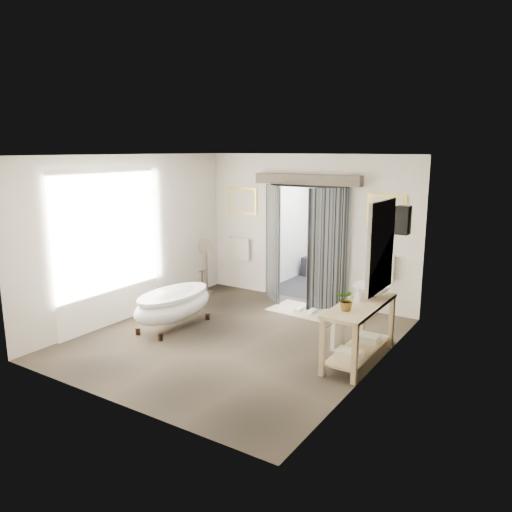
% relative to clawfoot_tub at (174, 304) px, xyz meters
% --- Properties ---
extents(ground_plane, '(5.00, 5.00, 0.00)m').
position_rel_clawfoot_tub_xyz_m(ground_plane, '(1.20, 0.14, -0.41)').
color(ground_plane, brown).
extents(room_shell, '(4.52, 5.02, 2.91)m').
position_rel_clawfoot_tub_xyz_m(room_shell, '(1.16, 0.01, 1.45)').
color(room_shell, beige).
rests_on(room_shell, ground_plane).
extents(shower_room, '(2.22, 2.01, 2.51)m').
position_rel_clawfoot_tub_xyz_m(shower_room, '(1.20, 4.13, 0.50)').
color(shower_room, black).
rests_on(shower_room, ground_plane).
extents(back_wall_dressing, '(3.82, 0.68, 2.52)m').
position_rel_clawfoot_tub_xyz_m(back_wall_dressing, '(1.20, 2.45, 1.16)').
color(back_wall_dressing, black).
rests_on(back_wall_dressing, ground_plane).
extents(clawfoot_tub, '(0.76, 1.71, 0.83)m').
position_rel_clawfoot_tub_xyz_m(clawfoot_tub, '(0.00, 0.00, 0.00)').
color(clawfoot_tub, black).
rests_on(clawfoot_tub, ground_plane).
extents(vanity, '(0.57, 1.60, 0.85)m').
position_rel_clawfoot_tub_xyz_m(vanity, '(3.15, 0.38, 0.10)').
color(vanity, tan).
rests_on(vanity, ground_plane).
extents(pedestal_mirror, '(0.36, 0.23, 1.22)m').
position_rel_clawfoot_tub_xyz_m(pedestal_mirror, '(-0.73, 1.79, 0.12)').
color(pedestal_mirror, brown).
rests_on(pedestal_mirror, ground_plane).
extents(rug, '(1.25, 0.87, 0.01)m').
position_rel_clawfoot_tub_xyz_m(rug, '(1.45, 1.98, -0.40)').
color(rug, beige).
rests_on(rug, ground_plane).
extents(slippers, '(0.39, 0.28, 0.05)m').
position_rel_clawfoot_tub_xyz_m(slippers, '(1.55, 1.90, -0.37)').
color(slippers, white).
rests_on(slippers, rug).
extents(basin, '(0.66, 0.66, 0.19)m').
position_rel_clawfoot_tub_xyz_m(basin, '(3.18, 0.79, 0.54)').
color(basin, white).
rests_on(basin, vanity).
extents(plant, '(0.30, 0.27, 0.30)m').
position_rel_clawfoot_tub_xyz_m(plant, '(3.13, 0.00, 0.59)').
color(plant, gray).
rests_on(plant, vanity).
extents(soap_bottle_a, '(0.10, 0.10, 0.19)m').
position_rel_clawfoot_tub_xyz_m(soap_bottle_a, '(3.09, 0.49, 0.54)').
color(soap_bottle_a, gray).
rests_on(soap_bottle_a, vanity).
extents(soap_bottle_b, '(0.13, 0.13, 0.15)m').
position_rel_clawfoot_tub_xyz_m(soap_bottle_b, '(3.11, 1.11, 0.52)').
color(soap_bottle_b, gray).
rests_on(soap_bottle_b, vanity).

